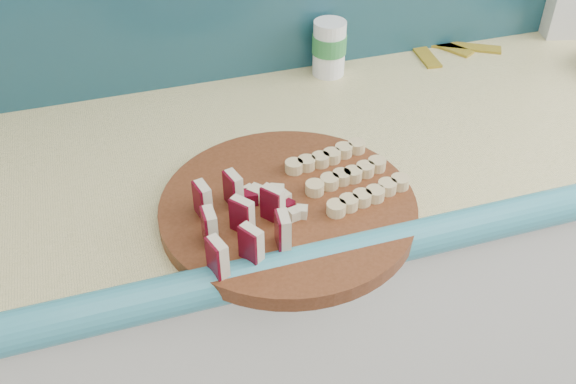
{
  "coord_description": "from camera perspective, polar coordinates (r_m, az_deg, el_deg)",
  "views": [
    {
      "loc": [
        -0.67,
        0.58,
        1.57
      ],
      "look_at": [
        -0.43,
        1.32,
        0.96
      ],
      "focal_mm": 40.0,
      "sensor_mm": 36.0,
      "label": 1
    }
  ],
  "objects": [
    {
      "name": "cutting_board",
      "position": [
        1.01,
        0.0,
        -1.44
      ],
      "size": [
        0.49,
        0.49,
        0.03
      ],
      "primitive_type": "cylinder",
      "rotation": [
        0.0,
        0.0,
        0.23
      ],
      "color": "#48220F",
      "rests_on": "kitchen_counter"
    },
    {
      "name": "kitchen_counter",
      "position": [
        1.64,
        15.97,
        -6.26
      ],
      "size": [
        2.2,
        0.63,
        0.91
      ],
      "color": "white",
      "rests_on": "ground"
    },
    {
      "name": "banana_slices",
      "position": [
        1.05,
        5.24,
        1.49
      ],
      "size": [
        0.18,
        0.18,
        0.02
      ],
      "color": "#CEB57D",
      "rests_on": "cutting_board"
    },
    {
      "name": "apple_wedges",
      "position": [
        0.93,
        -4.4,
        -2.51
      ],
      "size": [
        0.13,
        0.18,
        0.06
      ],
      "color": "beige",
      "rests_on": "cutting_board"
    },
    {
      "name": "apple_chunks",
      "position": [
        0.99,
        -1.2,
        -0.93
      ],
      "size": [
        0.07,
        0.06,
        0.02
      ],
      "color": "beige",
      "rests_on": "cutting_board"
    },
    {
      "name": "canister",
      "position": [
        1.38,
        3.68,
        12.74
      ],
      "size": [
        0.07,
        0.07,
        0.12
      ],
      "rotation": [
        0.0,
        0.0,
        -0.3
      ],
      "color": "white",
      "rests_on": "kitchen_counter"
    },
    {
      "name": "banana_peel",
      "position": [
        1.55,
        13.62,
        12.37
      ],
      "size": [
        0.21,
        0.18,
        0.01
      ],
      "rotation": [
        0.0,
        0.0,
        0.34
      ],
      "color": "#B29B22",
      "rests_on": "kitchen_counter"
    }
  ]
}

